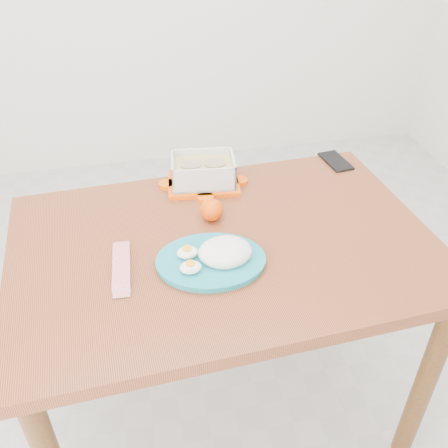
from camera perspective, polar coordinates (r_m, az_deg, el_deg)
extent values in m
plane|color=#B7B7B2|center=(2.05, -0.20, -15.96)|extent=(3.50, 3.50, 0.00)
cube|color=brown|center=(1.41, 0.00, -2.62)|extent=(1.22, 0.85, 0.04)
cylinder|color=brown|center=(1.67, 21.98, -16.50)|extent=(0.06, 0.06, 0.71)
cylinder|color=brown|center=(1.90, -18.62, -7.89)|extent=(0.06, 0.06, 0.71)
cylinder|color=brown|center=(2.05, 11.93, -2.66)|extent=(0.06, 0.06, 0.71)
cube|color=#FF5807|center=(1.65, -2.36, 4.74)|extent=(0.25, 0.20, 0.01)
cube|color=silver|center=(1.62, -2.40, 6.20)|extent=(0.22, 0.17, 0.08)
cube|color=tan|center=(1.63, -2.39, 5.96)|extent=(0.20, 0.15, 0.05)
cylinder|color=tan|center=(1.62, -3.80, 6.49)|extent=(0.07, 0.07, 0.02)
cylinder|color=tan|center=(1.62, -1.02, 6.64)|extent=(0.07, 0.07, 0.02)
sphere|color=#FF3A05|center=(1.47, -1.42, 1.63)|extent=(0.07, 0.07, 0.07)
cylinder|color=teal|center=(1.32, -1.51, -4.32)|extent=(0.32, 0.32, 0.02)
ellipsoid|color=white|center=(1.30, 0.14, -2.76)|extent=(0.16, 0.14, 0.06)
ellipsoid|color=white|center=(1.32, -4.20, -3.27)|extent=(0.06, 0.05, 0.03)
ellipsoid|color=white|center=(1.27, -3.85, -4.97)|extent=(0.06, 0.05, 0.03)
cube|color=red|center=(1.33, -11.65, -4.79)|extent=(0.05, 0.18, 0.02)
cube|color=black|center=(1.82, 12.64, 7.02)|extent=(0.09, 0.15, 0.01)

